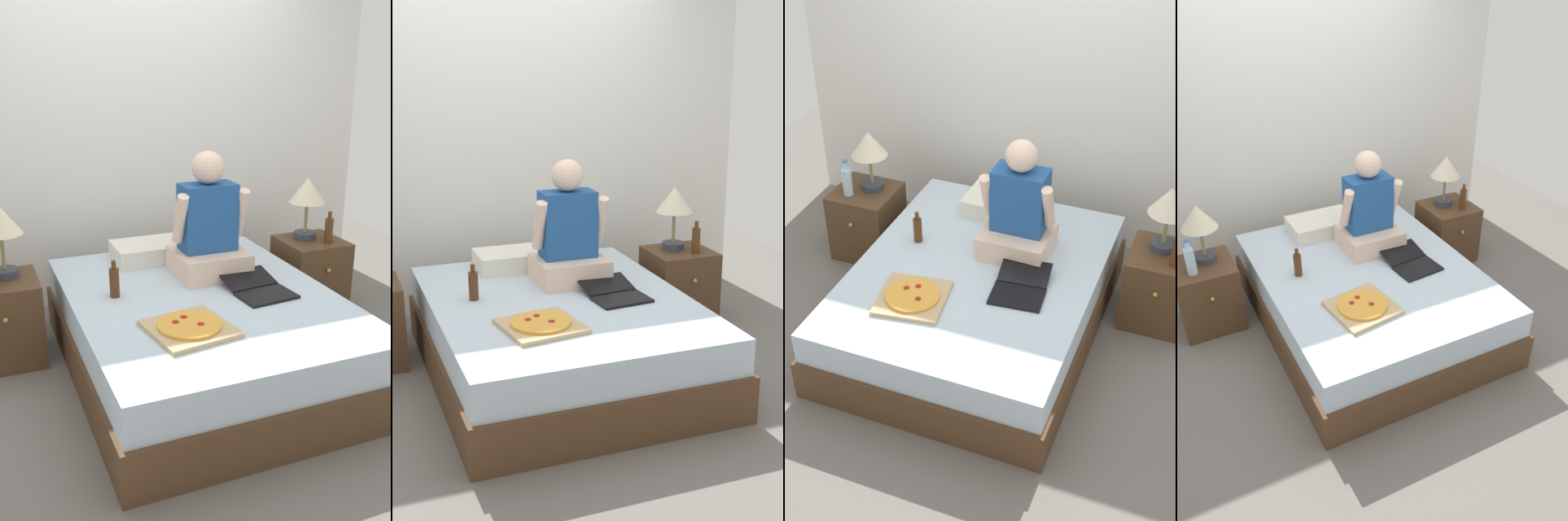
{
  "view_description": "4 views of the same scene",
  "coord_description": "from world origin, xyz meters",
  "views": [
    {
      "loc": [
        -1.21,
        -2.89,
        1.79
      ],
      "look_at": [
        -0.04,
        -0.0,
        0.69
      ],
      "focal_mm": 40.0,
      "sensor_mm": 36.0,
      "label": 1
    },
    {
      "loc": [
        -1.29,
        -3.88,
        1.91
      ],
      "look_at": [
        0.09,
        -0.25,
        0.77
      ],
      "focal_mm": 50.0,
      "sensor_mm": 36.0,
      "label": 2
    },
    {
      "loc": [
        1.37,
        -3.41,
        3.21
      ],
      "look_at": [
        0.08,
        -0.13,
        0.66
      ],
      "focal_mm": 50.0,
      "sensor_mm": 36.0,
      "label": 3
    },
    {
      "loc": [
        -1.4,
        -2.83,
        2.52
      ],
      "look_at": [
        -0.08,
        -0.24,
        0.71
      ],
      "focal_mm": 35.0,
      "sensor_mm": 36.0,
      "label": 4
    }
  ],
  "objects": [
    {
      "name": "lamp_on_right_nightstand",
      "position": [
        1.06,
        0.58,
        0.85
      ],
      "size": [
        0.26,
        0.26,
        0.45
      ],
      "color": "#333842",
      "rests_on": "nightstand_right"
    },
    {
      "name": "pillow",
      "position": [
        -0.08,
        0.71,
        0.53
      ],
      "size": [
        0.52,
        0.34,
        0.12
      ],
      "primitive_type": "cube",
      "color": "silver",
      "rests_on": "bed"
    },
    {
      "name": "nightstand_left",
      "position": [
        -1.09,
        0.53,
        0.26
      ],
      "size": [
        0.44,
        0.47,
        0.53
      ],
      "color": "#4C331E",
      "rests_on": "ground"
    },
    {
      "name": "bed",
      "position": [
        0.0,
        0.0,
        0.23
      ],
      "size": [
        1.53,
        1.97,
        0.47
      ],
      "color": "#4C331E",
      "rests_on": "ground"
    },
    {
      "name": "beer_bottle_on_bed",
      "position": [
        -0.48,
        0.16,
        0.57
      ],
      "size": [
        0.06,
        0.06,
        0.22
      ],
      "color": "#4C2811",
      "rests_on": "bed"
    },
    {
      "name": "water_bottle",
      "position": [
        -1.17,
        0.44,
        0.64
      ],
      "size": [
        0.07,
        0.07,
        0.28
      ],
      "color": "silver",
      "rests_on": "nightstand_left"
    },
    {
      "name": "wall_back",
      "position": [
        0.0,
        1.35,
        1.25
      ],
      "size": [
        3.82,
        0.12,
        2.5
      ],
      "primitive_type": "cube",
      "color": "silver",
      "rests_on": "ground"
    },
    {
      "name": "nightstand_right",
      "position": [
        1.09,
        0.53,
        0.26
      ],
      "size": [
        0.44,
        0.47,
        0.53
      ],
      "color": "#4C331E",
      "rests_on": "ground"
    },
    {
      "name": "pizza_box",
      "position": [
        -0.24,
        -0.42,
        0.49
      ],
      "size": [
        0.45,
        0.45,
        0.04
      ],
      "color": "tan",
      "rests_on": "bed"
    },
    {
      "name": "lamp_on_left_nightstand",
      "position": [
        -1.05,
        0.58,
        0.85
      ],
      "size": [
        0.26,
        0.26,
        0.45
      ],
      "color": "#333842",
      "rests_on": "nightstand_left"
    },
    {
      "name": "person_seated",
      "position": [
        0.17,
        0.31,
        0.76
      ],
      "size": [
        0.47,
        0.4,
        0.78
      ],
      "color": "beige",
      "rests_on": "bed"
    },
    {
      "name": "laptop",
      "position": [
        0.32,
        -0.11,
        0.49
      ],
      "size": [
        0.35,
        0.44,
        0.07
      ],
      "color": "black",
      "rests_on": "bed"
    },
    {
      "name": "ground_plane",
      "position": [
        0.0,
        0.0,
        0.0
      ],
      "size": [
        5.82,
        5.82,
        0.0
      ],
      "primitive_type": "plane",
      "color": "#66605B"
    },
    {
      "name": "beer_bottle",
      "position": [
        1.16,
        0.43,
        0.62
      ],
      "size": [
        0.06,
        0.06,
        0.23
      ],
      "color": "#512D14",
      "rests_on": "nightstand_right"
    }
  ]
}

